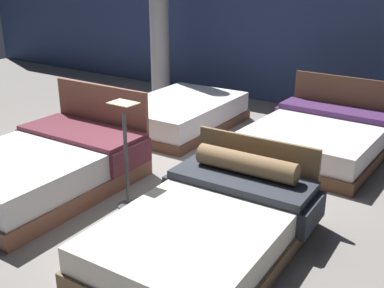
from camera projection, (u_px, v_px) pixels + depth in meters
name	position (u px, v px, depth m)	size (l,w,h in m)	color
ground_plane	(190.00, 171.00, 5.85)	(18.00, 18.00, 0.02)	gray
showroom_back_wall	(308.00, 9.00, 7.98)	(18.00, 0.06, 3.50)	navy
bed_0	(45.00, 167.00, 5.31)	(1.68, 2.17, 1.02)	brown
bed_1	(210.00, 225.00, 4.15)	(1.56, 2.19, 0.78)	brown
bed_2	(180.00, 114.00, 7.38)	(1.53, 2.20, 0.45)	brown
bed_3	(319.00, 138.00, 6.27)	(1.73, 1.95, 0.93)	brown
price_sign	(127.00, 168.00, 4.79)	(0.28, 0.24, 1.15)	#3F3F44
support_pillar	(159.00, 6.00, 8.69)	(0.37, 0.37, 3.50)	#99999E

